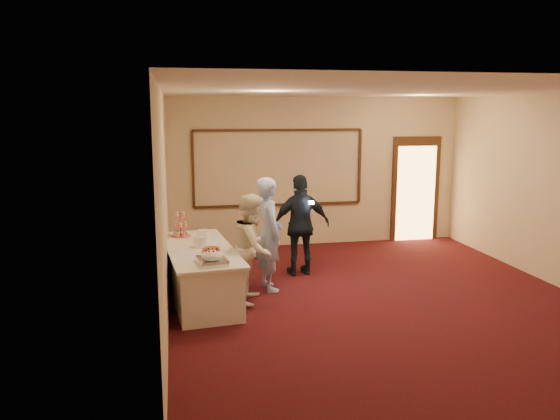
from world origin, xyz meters
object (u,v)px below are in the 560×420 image
Objects in this scene: buffet_table at (200,273)px; man at (269,234)px; pavlova_tray at (212,258)px; tart at (211,250)px; plate_stack_b at (204,235)px; woman at (253,248)px; cupcake_stand at (181,227)px; plate_stack_a at (200,242)px; guest at (301,225)px.

buffet_table is 1.19m from man.
pavlova_tray is at bearing -82.05° from buffet_table.
pavlova_tray is 1.83× the size of tart.
plate_stack_b is 0.94m from woman.
cupcake_stand is at bearing 102.82° from pavlova_tray.
guest is (1.72, 0.88, -0.00)m from plate_stack_a.
tart is at bearing 87.35° from pavlova_tray.
buffet_table is 5.69× the size of cupcake_stand.
guest is (1.98, 0.12, -0.08)m from cupcake_stand.
guest is at bearing 27.72° from buffet_table.
plate_stack_b is (0.34, -0.34, -0.07)m from cupcake_stand.
tart is 0.18× the size of woman.
guest is at bearing -21.18° from woman.
tart is at bearing -61.30° from buffet_table.
plate_stack_b is 1.70m from guest.
pavlova_tray is at bearing 43.32° from guest.
man reaches higher than cupcake_stand.
man reaches higher than plate_stack_b.
plate_stack_b is at bearing 78.83° from buffet_table.
plate_stack_b is at bearing 11.21° from guest.
man is at bearing 11.37° from plate_stack_a.
tart is at bearing 32.23° from guest.
plate_stack_a reaches higher than tart.
tart is (0.14, -0.29, -0.05)m from plate_stack_a.
man reaches higher than woman.
buffet_table is at bearing 93.40° from woman.
tart is at bearing 114.66° from woman.
cupcake_stand is 0.25× the size of man.
pavlova_tray is at bearing -88.57° from plate_stack_b.
man is 0.94m from guest.
woman reaches higher than plate_stack_a.
man is (1.05, 0.21, 0.03)m from plate_stack_a.
woman is at bearing 44.51° from guest.
woman is (0.75, -0.22, 0.40)m from buffet_table.
cupcake_stand is 1.43m from man.
plate_stack_a is (0.26, -0.77, -0.08)m from cupcake_stand.
pavlova_tray is 1.70m from cupcake_stand.
pavlova_tray is 0.30× the size of guest.
cupcake_stand is 0.81m from plate_stack_a.
plate_stack_a is (0.00, 0.02, 0.46)m from buffet_table.
plate_stack_b is at bearing 94.80° from tart.
plate_stack_a is 0.43m from plate_stack_b.
buffet_table is 13.41× the size of plate_stack_a.
pavlova_tray is 0.90m from plate_stack_a.
plate_stack_a is at bearing 80.29° from buffet_table.
woman is (-0.31, -0.46, -0.09)m from man.
tart is (0.15, -0.27, 0.41)m from buffet_table.
man is 1.11× the size of woman.
cupcake_stand is 1.98m from guest.
pavlova_tray reaches higher than plate_stack_b.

